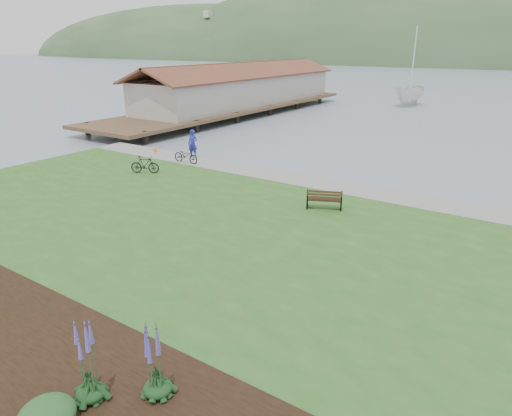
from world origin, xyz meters
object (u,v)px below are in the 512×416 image
at_px(park_bench, 324,199).
at_px(person, 193,141).
at_px(bicycle_a, 186,155).
at_px(sailboat, 408,106).

distance_m(park_bench, person, 12.03).
bearing_deg(person, park_bench, -27.70).
bearing_deg(person, bicycle_a, -74.08).
relative_size(park_bench, bicycle_a, 0.91).
bearing_deg(sailboat, person, -89.68).
bearing_deg(sailboat, park_bench, -73.55).
height_order(person, sailboat, sailboat).
xyz_separation_m(bicycle_a, sailboat, (2.43, 38.10, -0.87)).
height_order(park_bench, bicycle_a, park_bench).
distance_m(park_bench, sailboat, 41.73).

